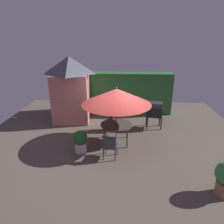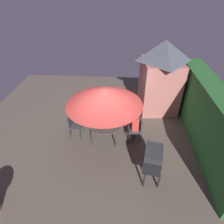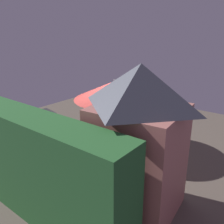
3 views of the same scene
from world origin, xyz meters
The scene contains 11 objects.
ground_plane centered at (0.00, 0.00, 0.00)m, with size 11.00×11.00×0.00m, color brown.
hedge_backdrop centered at (0.00, 3.50, 1.09)m, with size 5.80×0.77×2.17m.
garden_shed centered at (-2.17, 2.12, 1.59)m, with size 1.90×1.81×3.12m.
patio_table centered at (0.11, -0.08, 0.70)m, with size 1.22×1.22×0.76m.
patio_umbrella centered at (0.11, -0.08, 1.87)m, with size 2.60×2.60×2.22m.
bbq_grill centered at (1.76, 1.44, 0.85)m, with size 0.78×0.63×1.20m.
chair_near_shed centered at (0.03, 1.10, 0.52)m, with size 0.49×0.50×0.90m.
chair_far_side centered at (-0.04, -1.27, 0.52)m, with size 0.52×0.52×0.90m.
potted_plant_by_shed centered at (3.06, -2.81, 0.53)m, with size 0.61×0.61×0.96m.
potted_plant_by_grill centered at (-1.13, -0.90, 0.44)m, with size 0.51×0.51×0.82m.
person_in_red centered at (0.03, 1.01, 0.78)m, with size 0.36×0.26×1.26m.
Camera 3 is at (-4.47, 5.94, 3.70)m, focal length 39.06 mm.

